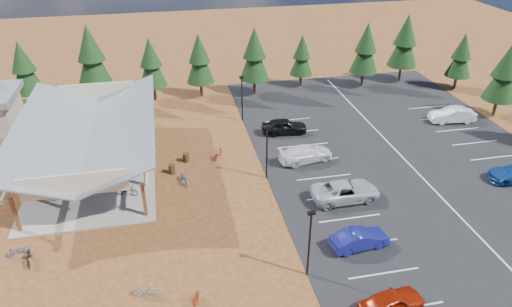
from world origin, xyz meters
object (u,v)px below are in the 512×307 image
object	(u,v)px
lamp_post_1	(267,148)
trash_bin_0	(172,169)
bike_11	(196,300)
bike_6	(123,157)
trash_bin_1	(186,157)
car_4	(284,126)
bike_15	(218,154)
car_9	(452,115)
bike_5	(102,184)
bike_8	(28,257)
bike_7	(114,135)
bike_10	(18,251)
bike_pavilion	(88,130)
bike_1	(75,185)
car_2	(345,191)
bike_0	(49,194)
bike_4	(127,190)
car_1	(360,239)
car_3	(306,154)
bike_14	(184,178)
car_0	(391,302)
lamp_post_2	(242,95)
bike_13	(147,290)
bike_3	(88,135)
bike_2	(81,149)
lamp_post_0	(310,239)

from	to	relation	value
lamp_post_1	trash_bin_0	size ratio (longest dim) A/B	5.71
bike_11	bike_6	bearing A→B (deg)	124.59
trash_bin_1	car_4	distance (m)	11.11
bike_15	car_9	world-z (taller)	car_9
bike_5	bike_8	world-z (taller)	bike_5
bike_7	bike_8	world-z (taller)	bike_7
bike_7	bike_10	world-z (taller)	bike_7
bike_pavilion	bike_1	xyz separation A→B (m)	(-1.18, -3.82, -3.16)
trash_bin_0	bike_8	xyz separation A→B (m)	(-10.07, -9.56, 0.03)
bike_11	car_4	bearing A→B (deg)	81.40
car_2	car_9	distance (m)	20.36
bike_15	bike_5	bearing A→B (deg)	54.57
lamp_post_1	bike_0	bearing A→B (deg)	178.47
bike_4	bike_11	distance (m)	13.56
car_1	car_3	distance (m)	12.32
bike_7	bike_14	world-z (taller)	bike_7
bike_11	car_0	bearing A→B (deg)	5.40
trash_bin_1	bike_8	size ratio (longest dim) A/B	0.50
lamp_post_2	bike_0	xyz separation A→B (m)	(-18.15, -11.52, -2.47)
car_2	car_3	size ratio (longest dim) A/B	1.09
bike_4	bike_13	world-z (taller)	bike_13
car_0	car_9	distance (m)	29.41
bike_0	trash_bin_0	bearing A→B (deg)	-84.29
bike_5	bike_10	bearing A→B (deg)	150.67
bike_pavilion	bike_3	xyz separation A→B (m)	(-1.17, 5.47, -3.17)
bike_14	bike_15	world-z (taller)	bike_14
bike_1	bike_13	world-z (taller)	bike_1
bike_2	bike_10	xyz separation A→B (m)	(-2.57, -14.06, -0.11)
lamp_post_0	car_2	world-z (taller)	lamp_post_0
bike_pavilion	bike_8	bearing A→B (deg)	-104.77
trash_bin_1	bike_5	distance (m)	8.00
trash_bin_0	car_1	bearing A→B (deg)	-45.35
lamp_post_1	car_3	size ratio (longest dim) A/B	1.00
lamp_post_0	lamp_post_1	bearing A→B (deg)	90.00
bike_1	car_2	distance (m)	22.47
trash_bin_0	bike_11	xyz separation A→B (m)	(0.71, -15.65, 0.04)
bike_pavilion	bike_7	xyz separation A→B (m)	(1.46, 5.04, -3.28)
car_4	bike_7	bearing A→B (deg)	88.03
bike_14	car_4	bearing A→B (deg)	21.16
lamp_post_0	car_4	distance (m)	20.47
bike_11	bike_14	size ratio (longest dim) A/B	0.87
bike_7	bike_11	distance (m)	24.01
trash_bin_1	bike_7	world-z (taller)	bike_7
trash_bin_1	bike_14	bearing A→B (deg)	-96.98
bike_6	bike_7	xyz separation A→B (m)	(-1.02, 4.72, -0.02)
bike_8	lamp_post_0	bearing A→B (deg)	-25.39
bike_13	car_1	world-z (taller)	car_1
car_1	car_4	bearing A→B (deg)	-4.06
bike_pavilion	bike_4	xyz separation A→B (m)	(3.06, -5.39, -3.25)
car_1	bike_pavilion	bearing A→B (deg)	45.76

